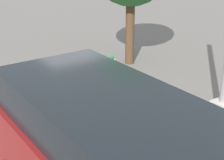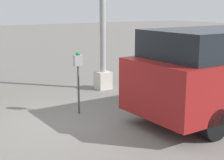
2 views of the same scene
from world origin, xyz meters
TOP-DOWN VIEW (x-y plane):
  - ground_plane at (0.00, 0.00)m, footprint 80.00×80.00m
  - parking_meter_near at (0.79, 0.42)m, footprint 0.20×0.12m
  - parked_van at (3.74, -1.55)m, footprint 5.00×2.16m

SIDE VIEW (x-z plane):
  - ground_plane at x=0.00m, z-range 0.00..0.00m
  - parking_meter_near at x=0.79m, z-range 0.36..1.88m
  - parked_van at x=3.74m, z-range 0.08..2.17m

